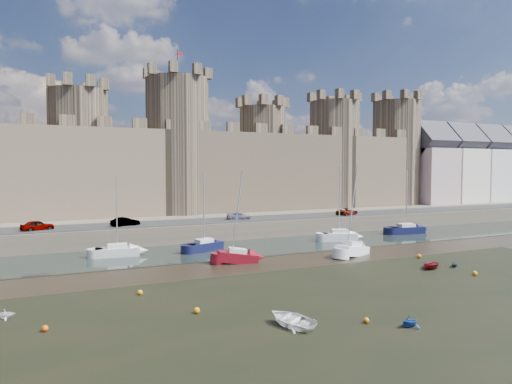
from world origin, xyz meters
TOP-DOWN VIEW (x-y plane):
  - ground at (0.00, 0.00)m, footprint 160.00×160.00m
  - seaweed_patch at (0.00, -6.00)m, footprint 70.00×34.00m
  - water_channel at (0.00, 24.00)m, footprint 160.00×12.00m
  - quay at (0.00, 60.00)m, footprint 160.00×60.00m
  - road at (0.00, 34.00)m, footprint 160.00×7.00m
  - castle at (-0.64, 48.00)m, footprint 108.50×11.00m
  - townhouses at (71.50, 46.00)m, footprint 35.50×9.05m
  - car_0 at (-19.84, 33.14)m, footprint 4.14×2.74m
  - car_1 at (-9.30, 32.94)m, footprint 3.94×2.35m
  - car_2 at (7.49, 33.89)m, footprint 4.05×2.32m
  - car_3 at (26.07, 32.40)m, footprint 4.57×3.17m
  - sailboat_0 at (-11.42, 25.00)m, footprint 5.05×2.40m
  - sailboat_1 at (-1.23, 24.08)m, footprint 5.08×3.30m
  - sailboat_2 at (18.37, 23.59)m, footprint 5.16×3.40m
  - sailboat_3 at (32.06, 25.28)m, footprint 5.86×2.93m
  - sailboat_4 at (-0.03, 16.16)m, footprint 4.55×2.54m
  - sailboat_5 at (13.74, 14.36)m, footprint 5.28×3.72m
  - dinghy_1 at (2.54, -6.99)m, footprint 1.67×1.50m
  - dinghy_2 at (-4.36, -3.69)m, footprint 3.53×4.06m
  - dinghy_3 at (-21.39, 5.71)m, footprint 1.25×1.09m
  - dinghy_4 at (16.83, 5.30)m, footprint 3.72×3.46m
  - dinghy_7 at (19.45, 4.70)m, footprint 1.37×1.28m
  - buoy_0 at (-18.92, 1.88)m, footprint 0.42×0.42m
  - buoy_1 at (-11.96, 7.83)m, footprint 0.42×0.42m
  - buoy_2 at (0.42, -5.22)m, footprint 0.38×0.38m
  - buoy_3 at (19.71, 9.88)m, footprint 0.48×0.48m
  - buoy_4 at (-9.19, 1.36)m, footprint 0.45×0.45m
  - buoy_5 at (18.32, 1.25)m, footprint 0.46×0.46m

SIDE VIEW (x-z plane):
  - ground at x=0.00m, z-range 0.00..0.00m
  - seaweed_patch at x=0.00m, z-range 0.00..0.01m
  - water_channel at x=0.00m, z-range 0.00..0.08m
  - buoy_2 at x=0.42m, z-range 0.00..0.38m
  - buoy_1 at x=-11.96m, z-range 0.00..0.42m
  - buoy_0 at x=-18.92m, z-range 0.00..0.42m
  - buoy_4 at x=-9.19m, z-range 0.00..0.45m
  - buoy_5 at x=18.32m, z-range 0.00..0.46m
  - buoy_3 at x=19.71m, z-range 0.00..0.48m
  - dinghy_7 at x=19.45m, z-range 0.00..0.58m
  - dinghy_4 at x=16.83m, z-range 0.00..0.63m
  - dinghy_3 at x=-21.39m, z-range 0.00..0.65m
  - dinghy_2 at x=-4.36m, z-range 0.00..0.70m
  - dinghy_1 at x=2.54m, z-range 0.00..0.78m
  - sailboat_0 at x=-11.42m, z-range -3.83..5.29m
  - sailboat_4 at x=-0.03m, z-range -4.28..5.76m
  - sailboat_5 at x=13.74m, z-range -4.56..6.07m
  - sailboat_1 at x=-1.23m, z-range -3.99..5.51m
  - sailboat_3 at x=32.06m, z-range -4.15..5.69m
  - sailboat_2 at x=18.37m, z-range -4.37..6.02m
  - quay at x=0.00m, z-range 0.00..2.50m
  - road at x=0.00m, z-range 2.50..2.60m
  - car_2 at x=7.49m, z-range 2.50..3.61m
  - car_3 at x=26.07m, z-range 2.50..3.66m
  - car_1 at x=-9.30m, z-range 2.50..3.73m
  - car_0 at x=-19.84m, z-range 2.50..3.81m
  - townhouses at x=71.50m, z-range 1.53..19.65m
  - castle at x=-0.64m, z-range -2.83..26.17m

